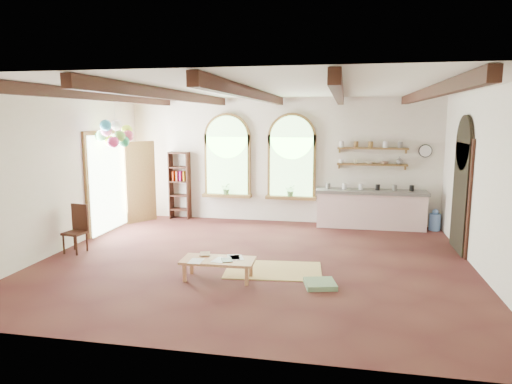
% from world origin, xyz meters
% --- Properties ---
extents(floor, '(8.00, 8.00, 0.00)m').
position_xyz_m(floor, '(0.00, 0.00, 0.00)').
color(floor, '#542A22').
rests_on(floor, ground).
extents(ceiling_beams, '(6.20, 6.80, 0.18)m').
position_xyz_m(ceiling_beams, '(0.00, 0.00, 3.10)').
color(ceiling_beams, '#3B1C12').
rests_on(ceiling_beams, ceiling).
extents(window_left, '(1.30, 0.28, 2.20)m').
position_xyz_m(window_left, '(-1.40, 3.43, 1.63)').
color(window_left, brown).
rests_on(window_left, floor).
extents(window_right, '(1.30, 0.28, 2.20)m').
position_xyz_m(window_right, '(0.30, 3.43, 1.63)').
color(window_right, brown).
rests_on(window_right, floor).
extents(left_doorway, '(0.10, 1.90, 2.50)m').
position_xyz_m(left_doorway, '(-3.95, 1.80, 1.15)').
color(left_doorway, brown).
rests_on(left_doorway, floor).
extents(right_doorway, '(0.10, 1.30, 2.40)m').
position_xyz_m(right_doorway, '(3.95, 1.50, 1.10)').
color(right_doorway, black).
rests_on(right_doorway, floor).
extents(kitchen_counter, '(2.68, 0.62, 0.94)m').
position_xyz_m(kitchen_counter, '(2.30, 3.20, 0.48)').
color(kitchen_counter, beige).
rests_on(kitchen_counter, floor).
extents(wall_shelf_lower, '(1.70, 0.24, 0.04)m').
position_xyz_m(wall_shelf_lower, '(2.30, 3.38, 1.55)').
color(wall_shelf_lower, brown).
rests_on(wall_shelf_lower, wall_back).
extents(wall_shelf_upper, '(1.70, 0.24, 0.04)m').
position_xyz_m(wall_shelf_upper, '(2.30, 3.38, 1.95)').
color(wall_shelf_upper, brown).
rests_on(wall_shelf_upper, wall_back).
extents(wall_clock, '(0.32, 0.04, 0.32)m').
position_xyz_m(wall_clock, '(3.55, 3.45, 1.90)').
color(wall_clock, black).
rests_on(wall_clock, wall_back).
extents(bookshelf, '(0.53, 0.32, 1.80)m').
position_xyz_m(bookshelf, '(-2.70, 3.32, 0.90)').
color(bookshelf, '#3B1C12').
rests_on(bookshelf, floor).
extents(coffee_table, '(1.24, 0.59, 0.35)m').
position_xyz_m(coffee_table, '(-0.40, -1.10, 0.31)').
color(coffee_table, tan).
rests_on(coffee_table, floor).
extents(side_chair, '(0.43, 0.43, 0.97)m').
position_xyz_m(side_chair, '(-3.65, -0.12, 0.28)').
color(side_chair, '#3B1C12').
rests_on(side_chair, floor).
extents(floor_mat, '(1.78, 1.20, 0.02)m').
position_xyz_m(floor_mat, '(0.44, -0.48, 0.01)').
color(floor_mat, '#D5B76A').
rests_on(floor_mat, floor).
extents(floor_cushion, '(0.58, 0.58, 0.08)m').
position_xyz_m(floor_cushion, '(1.30, -1.11, 0.04)').
color(floor_cushion, '#65895E').
rests_on(floor_cushion, floor).
extents(water_jug_a, '(0.28, 0.28, 0.54)m').
position_xyz_m(water_jug_a, '(3.21, 3.20, 0.23)').
color(water_jug_a, '#608CCE').
rests_on(water_jug_a, floor).
extents(water_jug_b, '(0.27, 0.27, 0.52)m').
position_xyz_m(water_jug_b, '(3.82, 3.20, 0.23)').
color(water_jug_b, '#608CCE').
rests_on(water_jug_b, floor).
extents(balloon_cluster, '(0.83, 0.93, 1.16)m').
position_xyz_m(balloon_cluster, '(-3.41, 1.26, 2.33)').
color(balloon_cluster, silver).
rests_on(balloon_cluster, floor).
extents(table_book, '(0.24, 0.30, 0.02)m').
position_xyz_m(table_book, '(-0.78, -0.91, 0.36)').
color(table_book, olive).
rests_on(table_book, coffee_table).
extents(tablet, '(0.24, 0.29, 0.01)m').
position_xyz_m(tablet, '(-0.24, -1.13, 0.35)').
color(tablet, black).
rests_on(tablet, coffee_table).
extents(potted_plant_left, '(0.27, 0.23, 0.30)m').
position_xyz_m(potted_plant_left, '(-1.40, 3.32, 0.85)').
color(potted_plant_left, '#598C4C').
rests_on(potted_plant_left, window_left).
extents(potted_plant_right, '(0.27, 0.23, 0.30)m').
position_xyz_m(potted_plant_right, '(0.30, 3.32, 0.85)').
color(potted_plant_right, '#598C4C').
rests_on(potted_plant_right, window_right).
extents(shelf_cup_a, '(0.12, 0.10, 0.10)m').
position_xyz_m(shelf_cup_a, '(1.55, 3.38, 1.62)').
color(shelf_cup_a, white).
rests_on(shelf_cup_a, wall_shelf_lower).
extents(shelf_cup_b, '(0.10, 0.10, 0.09)m').
position_xyz_m(shelf_cup_b, '(1.90, 3.38, 1.62)').
color(shelf_cup_b, beige).
rests_on(shelf_cup_b, wall_shelf_lower).
extents(shelf_bowl_a, '(0.22, 0.22, 0.05)m').
position_xyz_m(shelf_bowl_a, '(2.25, 3.38, 1.60)').
color(shelf_bowl_a, beige).
rests_on(shelf_bowl_a, wall_shelf_lower).
extents(shelf_bowl_b, '(0.20, 0.20, 0.06)m').
position_xyz_m(shelf_bowl_b, '(2.60, 3.38, 1.60)').
color(shelf_bowl_b, '#8C664C').
rests_on(shelf_bowl_b, wall_shelf_lower).
extents(shelf_vase, '(0.18, 0.18, 0.19)m').
position_xyz_m(shelf_vase, '(2.95, 3.38, 1.67)').
color(shelf_vase, slate).
rests_on(shelf_vase, wall_shelf_lower).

